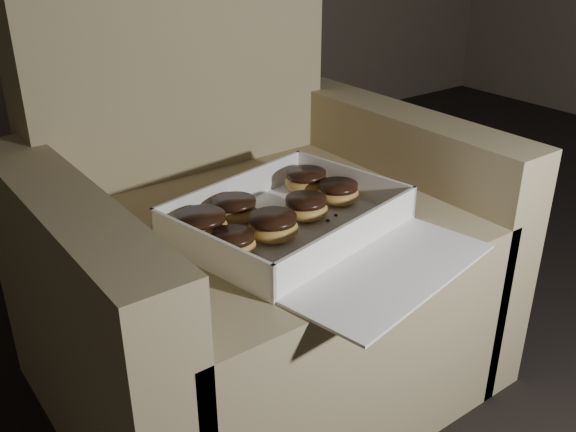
% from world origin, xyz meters
% --- Properties ---
extents(armchair, '(0.80, 0.67, 0.83)m').
position_xyz_m(armchair, '(-0.20, 0.98, 0.26)').
color(armchair, '#968660').
rests_on(armchair, floor).
extents(bakery_box, '(0.43, 0.48, 0.06)m').
position_xyz_m(bakery_box, '(-0.20, 0.81, 0.39)').
color(bakery_box, white).
rests_on(bakery_box, armchair).
extents(donut_a, '(0.08, 0.08, 0.04)m').
position_xyz_m(donut_a, '(-0.08, 0.87, 0.40)').
color(donut_a, '#BF9042').
rests_on(donut_a, bakery_box).
extents(donut_b, '(0.08, 0.08, 0.04)m').
position_xyz_m(donut_b, '(-0.27, 0.92, 0.40)').
color(donut_b, '#BF9042').
rests_on(donut_b, bakery_box).
extents(donut_c, '(0.07, 0.07, 0.04)m').
position_xyz_m(donut_c, '(-0.34, 0.82, 0.40)').
color(donut_c, '#BF9042').
rests_on(donut_c, bakery_box).
extents(donut_d, '(0.09, 0.09, 0.04)m').
position_xyz_m(donut_d, '(-0.35, 0.90, 0.40)').
color(donut_d, '#BF9042').
rests_on(donut_d, bakery_box).
extents(donut_e, '(0.08, 0.08, 0.04)m').
position_xyz_m(donut_e, '(-0.26, 0.83, 0.40)').
color(donut_e, '#BF9042').
rests_on(donut_e, bakery_box).
extents(donut_f, '(0.08, 0.08, 0.04)m').
position_xyz_m(donut_f, '(-0.10, 0.95, 0.40)').
color(donut_f, '#BF9042').
rests_on(donut_f, bakery_box).
extents(donut_g, '(0.08, 0.08, 0.04)m').
position_xyz_m(donut_g, '(-0.17, 0.86, 0.40)').
color(donut_g, '#BF9042').
rests_on(donut_g, bakery_box).
extents(crumb_a, '(0.01, 0.01, 0.00)m').
position_xyz_m(crumb_a, '(-0.12, 0.83, 0.38)').
color(crumb_a, black).
rests_on(crumb_a, bakery_box).
extents(crumb_b, '(0.01, 0.01, 0.00)m').
position_xyz_m(crumb_b, '(-0.15, 0.83, 0.38)').
color(crumb_b, black).
rests_on(crumb_b, bakery_box).
extents(crumb_c, '(0.01, 0.01, 0.00)m').
position_xyz_m(crumb_c, '(-0.26, 0.74, 0.38)').
color(crumb_c, black).
rests_on(crumb_c, bakery_box).
extents(crumb_d, '(0.01, 0.01, 0.00)m').
position_xyz_m(crumb_d, '(-0.33, 0.72, 0.38)').
color(crumb_d, black).
rests_on(crumb_d, bakery_box).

